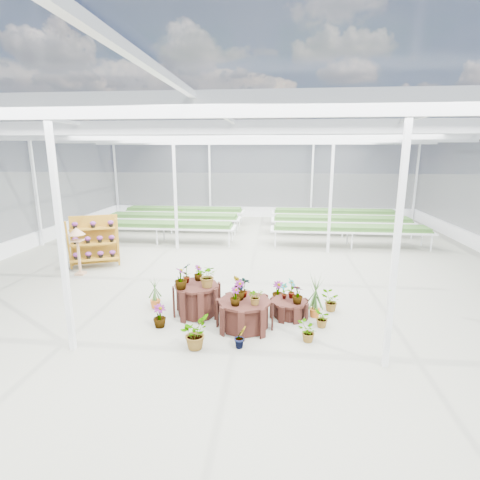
# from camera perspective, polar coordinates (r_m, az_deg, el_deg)

# --- Properties ---
(ground_plane) EXTENTS (24.00, 24.00, 0.00)m
(ground_plane) POSITION_cam_1_polar(r_m,az_deg,el_deg) (11.11, 0.30, -6.88)
(ground_plane) COLOR gray
(ground_plane) RESTS_ON ground
(greenhouse_shell) EXTENTS (18.00, 24.00, 4.50)m
(greenhouse_shell) POSITION_cam_1_polar(r_m,az_deg,el_deg) (10.54, 0.31, 4.68)
(greenhouse_shell) COLOR white
(greenhouse_shell) RESTS_ON ground
(steel_frame) EXTENTS (18.00, 24.00, 4.50)m
(steel_frame) POSITION_cam_1_polar(r_m,az_deg,el_deg) (10.54, 0.31, 4.68)
(steel_frame) COLOR silver
(steel_frame) RESTS_ON ground
(nursery_benches) EXTENTS (16.00, 7.00, 0.84)m
(nursery_benches) POSITION_cam_1_polar(r_m,az_deg,el_deg) (17.93, 2.40, 2.33)
(nursery_benches) COLOR silver
(nursery_benches) RESTS_ON ground
(plinth_tall) EXTENTS (1.45, 1.45, 0.75)m
(plinth_tall) POSITION_cam_1_polar(r_m,az_deg,el_deg) (9.13, -6.58, -9.02)
(plinth_tall) COLOR #331610
(plinth_tall) RESTS_ON ground
(plinth_mid) EXTENTS (1.27, 1.27, 0.65)m
(plinth_mid) POSITION_cam_1_polar(r_m,az_deg,el_deg) (8.44, 0.71, -11.24)
(plinth_mid) COLOR #331610
(plinth_mid) RESTS_ON ground
(plinth_low) EXTENTS (1.15, 1.15, 0.40)m
(plinth_low) POSITION_cam_1_polar(r_m,az_deg,el_deg) (9.12, 7.47, -10.29)
(plinth_low) COLOR #331610
(plinth_low) RESTS_ON ground
(shelf_rack) EXTENTS (1.82, 1.40, 1.71)m
(shelf_rack) POSITION_cam_1_polar(r_m,az_deg,el_deg) (13.59, -21.34, -0.27)
(shelf_rack) COLOR #916317
(shelf_rack) RESTS_ON ground
(bird_table) EXTENTS (0.44, 0.44, 1.54)m
(bird_table) POSITION_cam_1_polar(r_m,az_deg,el_deg) (12.86, -23.41, -1.58)
(bird_table) COLOR #9F7452
(bird_table) RESTS_ON ground
(nursery_plants) EXTENTS (4.79, 3.34, 1.30)m
(nursery_plants) POSITION_cam_1_polar(r_m,az_deg,el_deg) (8.75, -0.01, -9.01)
(nursery_plants) COLOR #2E5020
(nursery_plants) RESTS_ON ground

